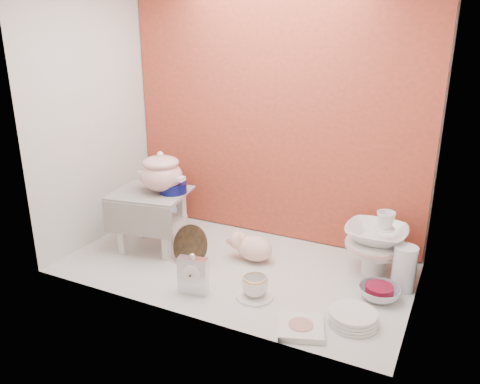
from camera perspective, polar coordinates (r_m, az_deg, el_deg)
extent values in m
plane|color=silver|center=(2.58, -0.60, -8.93)|extent=(1.80, 1.80, 0.00)
cube|color=#C73E31|center=(2.77, 4.10, 9.48)|extent=(1.80, 0.06, 1.50)
cube|color=silver|center=(2.84, -17.30, 8.92)|extent=(0.06, 1.00, 1.50)
cube|color=silver|center=(2.08, 22.10, 4.90)|extent=(0.06, 1.00, 1.50)
cylinder|color=#0A0D4E|center=(2.66, -8.00, 0.52)|extent=(0.18, 0.18, 0.06)
imported|color=silver|center=(3.10, -8.89, -1.70)|extent=(0.30, 0.30, 0.24)
cube|color=silver|center=(2.30, -5.65, -9.73)|extent=(0.15, 0.08, 0.21)
ellipsoid|color=beige|center=(2.60, 1.75, -6.72)|extent=(0.29, 0.23, 0.15)
cylinder|color=white|center=(2.31, 1.77, -12.33)|extent=(0.21, 0.21, 0.01)
imported|color=white|center=(2.28, 1.79, -11.15)|extent=(0.13, 0.13, 0.10)
cube|color=white|center=(2.10, 7.29, -15.78)|extent=(0.24, 0.24, 0.03)
cylinder|color=white|center=(2.17, 13.35, -14.43)|extent=(0.26, 0.26, 0.06)
imported|color=silver|center=(2.38, 16.30, -11.49)|extent=(0.24, 0.24, 0.06)
cylinder|color=silver|center=(2.45, 19.04, -8.62)|extent=(0.13, 0.13, 0.23)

